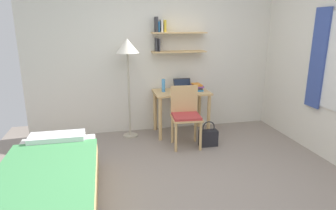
{
  "coord_description": "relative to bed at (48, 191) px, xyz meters",
  "views": [
    {
      "loc": [
        -0.93,
        -2.88,
        1.81
      ],
      "look_at": [
        -0.19,
        0.51,
        0.85
      ],
      "focal_mm": 31.22,
      "sensor_mm": 36.0,
      "label": 1
    }
  ],
  "objects": [
    {
      "name": "wall_back",
      "position": [
        1.54,
        2.19,
        1.07
      ],
      "size": [
        4.4,
        0.27,
        2.6
      ],
      "color": "silver",
      "rests_on": "ground_plane"
    },
    {
      "name": "ground_plane",
      "position": [
        1.53,
        0.17,
        -0.24
      ],
      "size": [
        5.28,
        5.28,
        0.0
      ],
      "primitive_type": "plane",
      "color": "gray"
    },
    {
      "name": "bed",
      "position": [
        0.0,
        0.0,
        0.0
      ],
      "size": [
        0.93,
        2.0,
        0.54
      ],
      "color": "tan",
      "rests_on": "ground_plane"
    },
    {
      "name": "handbag",
      "position": [
        2.1,
        1.25,
        -0.1
      ],
      "size": [
        0.28,
        0.13,
        0.4
      ],
      "color": "#232328",
      "rests_on": "ground_plane"
    },
    {
      "name": "standing_lamp",
      "position": [
        0.97,
        1.91,
        1.15
      ],
      "size": [
        0.36,
        0.36,
        1.6
      ],
      "color": "#B2A893",
      "rests_on": "ground_plane"
    },
    {
      "name": "laptop",
      "position": [
        1.88,
        1.96,
        0.55
      ],
      "size": [
        0.3,
        0.21,
        0.19
      ],
      "color": "black",
      "rests_on": "desk"
    },
    {
      "name": "book_stack",
      "position": [
        2.11,
        1.88,
        0.55
      ],
      "size": [
        0.18,
        0.25,
        0.11
      ],
      "color": "#3384C6",
      "rests_on": "desk"
    },
    {
      "name": "water_bottle",
      "position": [
        1.54,
        1.9,
        0.6
      ],
      "size": [
        0.06,
        0.06,
        0.21
      ],
      "primitive_type": "cylinder",
      "color": "#4C99DB",
      "rests_on": "desk"
    },
    {
      "name": "desk",
      "position": [
        1.84,
        1.87,
        0.35
      ],
      "size": [
        0.91,
        0.58,
        0.74
      ],
      "color": "tan",
      "rests_on": "ground_plane"
    },
    {
      "name": "desk_chair",
      "position": [
        1.77,
        1.36,
        0.27
      ],
      "size": [
        0.47,
        0.45,
        0.91
      ],
      "color": "tan",
      "rests_on": "ground_plane"
    }
  ]
}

